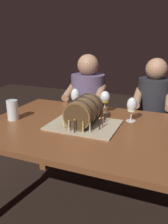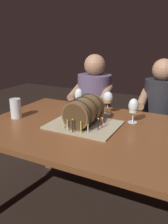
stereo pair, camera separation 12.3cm
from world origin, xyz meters
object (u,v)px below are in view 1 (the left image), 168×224
at_px(barrel_cake, 84,113).
at_px(wine_glass_empty, 75,96).
at_px(beer_pint, 13,111).
at_px(person_seated_right, 151,126).
at_px(wine_glass_white, 132,106).
at_px(dining_table, 90,139).
at_px(wine_glass_amber, 105,98).
at_px(person_seated_left, 88,114).

distance_m(barrel_cake, wine_glass_empty, 0.38).
height_order(beer_pint, person_seated_right, person_seated_right).
height_order(wine_glass_white, person_seated_right, person_seated_right).
height_order(wine_glass_white, beer_pint, wine_glass_white).
bearing_deg(wine_glass_empty, wine_glass_white, -11.67).
bearing_deg(wine_glass_white, wine_glass_empty, 168.33).
distance_m(dining_table, person_seated_right, 0.87).
xyz_separation_m(wine_glass_empty, wine_glass_amber, (0.26, 0.00, 0.01)).
bearing_deg(dining_table, person_seated_left, 112.58).
bearing_deg(barrel_cake, wine_glass_empty, 123.46).
relative_size(wine_glass_amber, person_seated_right, 0.16).
bearing_deg(beer_pint, wine_glass_white, 20.30).
bearing_deg(person_seated_right, dining_table, -112.63).
xyz_separation_m(wine_glass_white, wine_glass_amber, (-0.24, 0.11, 0.01)).
bearing_deg(wine_glass_empty, barrel_cake, -56.54).
height_order(barrel_cake, wine_glass_empty, barrel_cake).
relative_size(wine_glass_empty, person_seated_right, 0.16).
bearing_deg(person_seated_right, wine_glass_white, -99.38).
bearing_deg(person_seated_right, person_seated_left, 179.96).
distance_m(beer_pint, person_seated_right, 1.30).
xyz_separation_m(wine_glass_empty, person_seated_left, (-0.07, 0.47, -0.32)).
bearing_deg(wine_glass_white, wine_glass_amber, 156.17).
bearing_deg(wine_glass_amber, wine_glass_white, -23.83).
distance_m(wine_glass_amber, beer_pint, 0.71).
height_order(barrel_cake, person_seated_right, person_seated_right).
height_order(wine_glass_white, person_seated_left, person_seated_left).
bearing_deg(wine_glass_empty, person_seated_left, 98.60).
relative_size(barrel_cake, wine_glass_amber, 2.60).
bearing_deg(barrel_cake, person_seated_left, 109.66).
relative_size(wine_glass_white, beer_pint, 1.20).
bearing_deg(dining_table, wine_glass_amber, 90.45).
xyz_separation_m(dining_table, wine_glass_amber, (-0.00, 0.33, 0.22)).
xyz_separation_m(wine_glass_empty, person_seated_right, (0.59, 0.47, -0.35)).
bearing_deg(dining_table, beer_pint, -172.01).
relative_size(dining_table, wine_glass_white, 8.37).
bearing_deg(person_seated_left, wine_glass_white, -45.29).
relative_size(dining_table, wine_glass_empty, 8.21).
relative_size(wine_glass_white, wine_glass_amber, 0.98).
relative_size(dining_table, person_seated_left, 1.28).
distance_m(dining_table, wine_glass_amber, 0.40).
bearing_deg(barrel_cake, person_seated_right, 64.32).
relative_size(dining_table, barrel_cake, 3.15).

